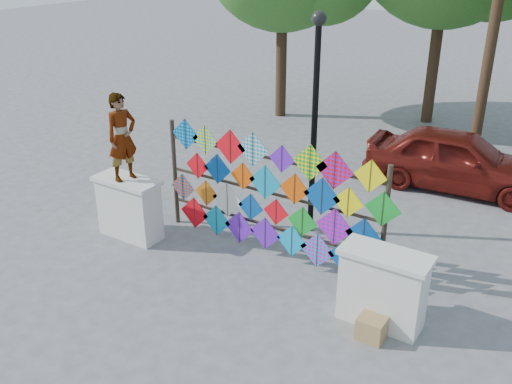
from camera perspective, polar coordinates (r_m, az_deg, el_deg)
ground at (r=10.75m, az=-1.01°, el=-7.64°), size 80.00×80.00×0.00m
parapet_left at (r=11.84m, az=-12.55°, el=-1.51°), size 1.40×0.65×1.28m
parapet_right at (r=9.26m, az=12.54°, el=-9.33°), size 1.40×0.65×1.28m
kite_rack at (r=10.67m, az=1.61°, el=-0.54°), size 4.94×0.24×2.42m
vendor_woman at (r=11.29m, az=-13.25°, el=5.35°), size 0.54×0.71×1.73m
sedan at (r=14.63m, az=19.47°, el=3.07°), size 4.46×2.06×1.48m
lamppost at (r=11.13m, az=5.94°, el=8.53°), size 0.28×0.28×4.46m
cardboard_box_near at (r=9.16m, az=11.48°, el=-13.19°), size 0.41×0.37×0.37m
cardboard_box_far at (r=9.28m, az=11.82°, el=-12.72°), size 0.42×0.39×0.36m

